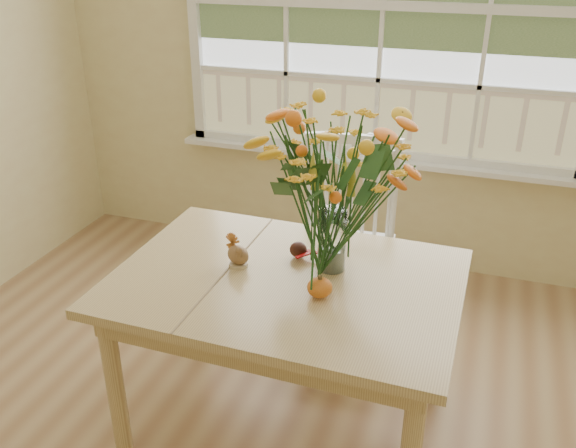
% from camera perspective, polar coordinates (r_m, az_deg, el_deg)
% --- Properties ---
extents(wall_back, '(4.00, 0.02, 2.70)m').
position_cam_1_polar(wall_back, '(3.56, 8.79, 16.44)').
color(wall_back, beige).
rests_on(wall_back, floor).
extents(window, '(2.42, 0.12, 1.74)m').
position_cam_1_polar(window, '(3.50, 8.88, 19.28)').
color(window, silver).
rests_on(window, wall_back).
extents(dining_table, '(1.33, 0.96, 0.71)m').
position_cam_1_polar(dining_table, '(2.40, -0.15, -6.89)').
color(dining_table, tan).
rests_on(dining_table, floor).
extents(windsor_chair, '(0.51, 0.49, 1.01)m').
position_cam_1_polar(windsor_chair, '(3.04, 5.54, -0.69)').
color(windsor_chair, white).
rests_on(windsor_chair, floor).
extents(flower_vase, '(0.52, 0.52, 0.62)m').
position_cam_1_polar(flower_vase, '(2.26, 4.34, 4.13)').
color(flower_vase, white).
rests_on(flower_vase, dining_table).
extents(pumpkin, '(0.09, 0.09, 0.07)m').
position_cam_1_polar(pumpkin, '(2.22, 2.98, -6.04)').
color(pumpkin, '#CB5117').
rests_on(pumpkin, dining_table).
extents(turkey_figurine, '(0.11, 0.10, 0.12)m').
position_cam_1_polar(turkey_figurine, '(2.42, -4.69, -2.92)').
color(turkey_figurine, '#CCB78C').
rests_on(turkey_figurine, dining_table).
extents(dark_gourd, '(0.13, 0.10, 0.06)m').
position_cam_1_polar(dark_gourd, '(2.48, 0.96, -2.47)').
color(dark_gourd, '#38160F').
rests_on(dark_gourd, dining_table).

